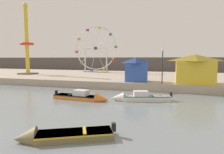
{
  "coord_description": "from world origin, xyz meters",
  "views": [
    {
      "loc": [
        10.79,
        -6.22,
        4.07
      ],
      "look_at": [
        5.4,
        11.03,
        2.34
      ],
      "focal_mm": 31.16,
      "sensor_mm": 36.0,
      "label": 1
    }
  ],
  "objects_px": {
    "motorboat_white_red_stripe": "(137,97)",
    "ferris_wheel_white_frame": "(96,49)",
    "motorboat_orange_hull": "(85,97)",
    "drop_tower_yellow_tower": "(27,45)",
    "carnival_booth_blue_tent": "(137,69)",
    "motorboat_olive_wood": "(56,136)",
    "promenade_lamp_near": "(163,61)",
    "carnival_booth_yellow_awning": "(195,68)"
  },
  "relations": [
    {
      "from": "motorboat_white_red_stripe",
      "to": "ferris_wheel_white_frame",
      "type": "bearing_deg",
      "value": -76.09
    },
    {
      "from": "motorboat_orange_hull",
      "to": "promenade_lamp_near",
      "type": "xyz_separation_m",
      "value": [
        6.95,
        7.12,
        3.47
      ]
    },
    {
      "from": "carnival_booth_yellow_awning",
      "to": "ferris_wheel_white_frame",
      "type": "bearing_deg",
      "value": 140.79
    },
    {
      "from": "motorboat_orange_hull",
      "to": "motorboat_white_red_stripe",
      "type": "relative_size",
      "value": 1.04
    },
    {
      "from": "motorboat_orange_hull",
      "to": "carnival_booth_yellow_awning",
      "type": "bearing_deg",
      "value": 42.78
    },
    {
      "from": "motorboat_white_red_stripe",
      "to": "motorboat_olive_wood",
      "type": "xyz_separation_m",
      "value": [
        -2.28,
        -10.28,
        -0.11
      ]
    },
    {
      "from": "carnival_booth_yellow_awning",
      "to": "promenade_lamp_near",
      "type": "bearing_deg",
      "value": -159.44
    },
    {
      "from": "motorboat_white_red_stripe",
      "to": "promenade_lamp_near",
      "type": "xyz_separation_m",
      "value": [
        2.0,
        5.9,
        3.44
      ]
    },
    {
      "from": "carnival_booth_yellow_awning",
      "to": "promenade_lamp_near",
      "type": "height_order",
      "value": "promenade_lamp_near"
    },
    {
      "from": "carnival_booth_yellow_awning",
      "to": "promenade_lamp_near",
      "type": "distance_m",
      "value": 4.16
    },
    {
      "from": "carnival_booth_blue_tent",
      "to": "motorboat_olive_wood",
      "type": "bearing_deg",
      "value": -97.85
    },
    {
      "from": "motorboat_orange_hull",
      "to": "promenade_lamp_near",
      "type": "height_order",
      "value": "promenade_lamp_near"
    },
    {
      "from": "motorboat_white_red_stripe",
      "to": "carnival_booth_yellow_awning",
      "type": "relative_size",
      "value": 1.21
    },
    {
      "from": "motorboat_orange_hull",
      "to": "carnival_booth_blue_tent",
      "type": "distance_m",
      "value": 9.63
    },
    {
      "from": "motorboat_white_red_stripe",
      "to": "ferris_wheel_white_frame",
      "type": "xyz_separation_m",
      "value": [
        -13.54,
        22.73,
        5.86
      ]
    },
    {
      "from": "motorboat_orange_hull",
      "to": "motorboat_olive_wood",
      "type": "height_order",
      "value": "motorboat_orange_hull"
    },
    {
      "from": "motorboat_orange_hull",
      "to": "promenade_lamp_near",
      "type": "distance_m",
      "value": 10.54
    },
    {
      "from": "motorboat_orange_hull",
      "to": "drop_tower_yellow_tower",
      "type": "distance_m",
      "value": 24.76
    },
    {
      "from": "ferris_wheel_white_frame",
      "to": "carnival_booth_blue_tent",
      "type": "height_order",
      "value": "ferris_wheel_white_frame"
    },
    {
      "from": "motorboat_olive_wood",
      "to": "ferris_wheel_white_frame",
      "type": "distance_m",
      "value": 35.39
    },
    {
      "from": "motorboat_white_red_stripe",
      "to": "ferris_wheel_white_frame",
      "type": "height_order",
      "value": "ferris_wheel_white_frame"
    },
    {
      "from": "carnival_booth_blue_tent",
      "to": "carnival_booth_yellow_awning",
      "type": "height_order",
      "value": "carnival_booth_yellow_awning"
    },
    {
      "from": "motorboat_orange_hull",
      "to": "motorboat_olive_wood",
      "type": "relative_size",
      "value": 1.26
    },
    {
      "from": "motorboat_white_red_stripe",
      "to": "ferris_wheel_white_frame",
      "type": "distance_m",
      "value": 27.1
    },
    {
      "from": "carnival_booth_yellow_awning",
      "to": "carnival_booth_blue_tent",
      "type": "bearing_deg",
      "value": 178.99
    },
    {
      "from": "ferris_wheel_white_frame",
      "to": "drop_tower_yellow_tower",
      "type": "xyz_separation_m",
      "value": [
        -10.51,
        -9.58,
        0.58
      ]
    },
    {
      "from": "carnival_booth_blue_tent",
      "to": "promenade_lamp_near",
      "type": "height_order",
      "value": "promenade_lamp_near"
    },
    {
      "from": "carnival_booth_blue_tent",
      "to": "drop_tower_yellow_tower",
      "type": "bearing_deg",
      "value": 160.72
    },
    {
      "from": "motorboat_olive_wood",
      "to": "carnival_booth_yellow_awning",
      "type": "bearing_deg",
      "value": -141.95
    },
    {
      "from": "motorboat_olive_wood",
      "to": "promenade_lamp_near",
      "type": "relative_size",
      "value": 1.13
    },
    {
      "from": "ferris_wheel_white_frame",
      "to": "carnival_booth_yellow_awning",
      "type": "bearing_deg",
      "value": -38.46
    },
    {
      "from": "ferris_wheel_white_frame",
      "to": "carnival_booth_blue_tent",
      "type": "distance_m",
      "value": 19.85
    },
    {
      "from": "motorboat_white_red_stripe",
      "to": "carnival_booth_yellow_awning",
      "type": "height_order",
      "value": "carnival_booth_yellow_awning"
    },
    {
      "from": "drop_tower_yellow_tower",
      "to": "carnival_booth_blue_tent",
      "type": "relative_size",
      "value": 4.09
    },
    {
      "from": "drop_tower_yellow_tower",
      "to": "ferris_wheel_white_frame",
      "type": "bearing_deg",
      "value": 42.36
    },
    {
      "from": "carnival_booth_blue_tent",
      "to": "motorboat_white_red_stripe",
      "type": "bearing_deg",
      "value": -84.24
    },
    {
      "from": "motorboat_olive_wood",
      "to": "carnival_booth_blue_tent",
      "type": "bearing_deg",
      "value": -120.21
    },
    {
      "from": "promenade_lamp_near",
      "to": "motorboat_olive_wood",
      "type": "bearing_deg",
      "value": -104.83
    },
    {
      "from": "ferris_wheel_white_frame",
      "to": "promenade_lamp_near",
      "type": "xyz_separation_m",
      "value": [
        15.54,
        -16.83,
        -2.42
      ]
    },
    {
      "from": "motorboat_orange_hull",
      "to": "motorboat_olive_wood",
      "type": "xyz_separation_m",
      "value": [
        2.67,
        -9.07,
        -0.08
      ]
    },
    {
      "from": "ferris_wheel_white_frame",
      "to": "motorboat_orange_hull",
      "type": "bearing_deg",
      "value": -70.26
    },
    {
      "from": "motorboat_orange_hull",
      "to": "drop_tower_yellow_tower",
      "type": "xyz_separation_m",
      "value": [
        -19.1,
        14.37,
        6.47
      ]
    }
  ]
}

